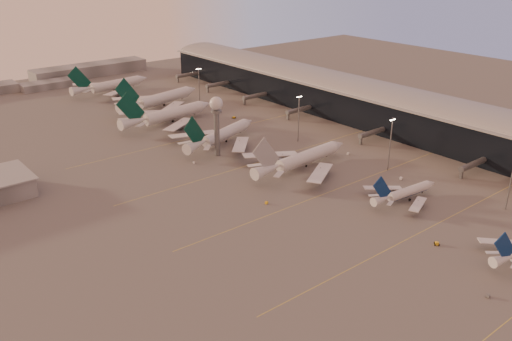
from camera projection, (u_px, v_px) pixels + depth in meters
ground at (417, 259)px, 178.40m from camera, size 700.00×700.00×0.00m
taxiway_markings at (350, 183)px, 236.00m from camera, size 180.00×185.25×0.02m
terminal at (371, 103)px, 316.16m from camera, size 57.00×362.00×23.04m
radar_tower at (216, 114)px, 259.19m from camera, size 6.40×6.40×31.10m
mast_a at (512, 177)px, 207.00m from camera, size 3.60×0.56×25.00m
mast_b at (390, 142)px, 244.62m from camera, size 3.60×0.56×25.00m
mast_c at (299, 116)px, 281.07m from camera, size 3.60×0.56×25.00m
mast_d at (199, 85)px, 344.32m from camera, size 3.60×0.56×25.00m
distant_horizon at (58, 77)px, 411.17m from camera, size 165.00×37.50×9.00m
narrowbody_mid at (405, 194)px, 218.43m from camera, size 36.75×29.23×14.36m
widebody_white at (302, 161)px, 249.48m from camera, size 60.74×48.52×21.36m
greentail_a at (222, 137)px, 280.91m from camera, size 56.46×44.85×21.30m
greentail_b at (169, 117)px, 312.88m from camera, size 65.29×52.45×23.75m
greentail_c at (160, 101)px, 344.72m from camera, size 65.35×52.20×24.09m
greentail_d at (111, 87)px, 380.32m from camera, size 61.45×49.35×22.37m
gsv_truck_a at (489, 294)px, 158.91m from camera, size 5.28×2.52×2.05m
gsv_tug_mid at (437, 244)px, 186.68m from camera, size 4.27×4.34×1.09m
gsv_truck_b at (402, 177)px, 238.99m from camera, size 6.41×3.07×2.49m
gsv_truck_c at (267, 201)px, 216.61m from camera, size 5.48×3.40×2.08m
gsv_catering_b at (348, 151)px, 267.18m from camera, size 5.27×3.03×4.08m
gsv_tug_far at (265, 157)px, 264.26m from camera, size 3.18×3.48×0.85m
gsv_truck_d at (194, 161)px, 256.83m from camera, size 2.77×4.97×1.90m
gsv_tug_hangar at (234, 118)px, 324.10m from camera, size 4.41×3.24×1.13m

